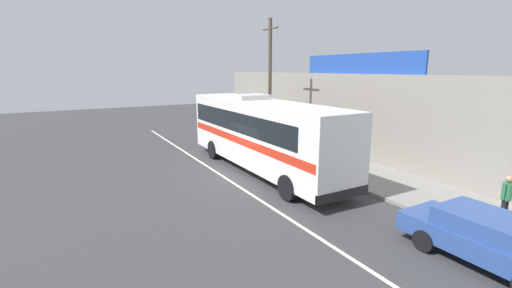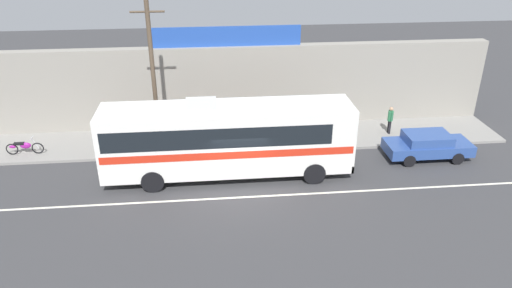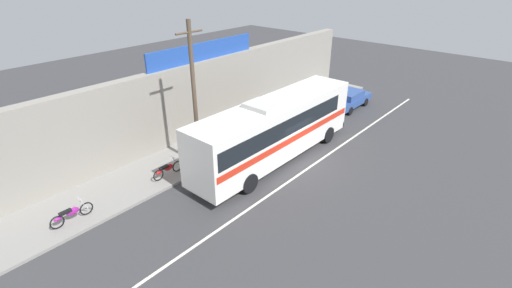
% 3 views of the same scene
% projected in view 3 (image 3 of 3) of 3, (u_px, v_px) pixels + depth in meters
% --- Properties ---
extents(ground_plane, '(70.00, 70.00, 0.00)m').
position_uv_depth(ground_plane, '(297.00, 163.00, 20.96)').
color(ground_plane, '#3A3A3D').
extents(sidewalk_slab, '(30.00, 3.60, 0.14)m').
position_uv_depth(sidewalk_slab, '(233.00, 136.00, 23.98)').
color(sidewalk_slab, gray).
rests_on(sidewalk_slab, ground_plane).
extents(storefront_facade, '(30.00, 0.70, 4.80)m').
position_uv_depth(storefront_facade, '(209.00, 95.00, 24.19)').
color(storefront_facade, gray).
rests_on(storefront_facade, ground_plane).
extents(storefront_billboard, '(8.36, 0.12, 1.10)m').
position_uv_depth(storefront_billboard, '(203.00, 51.00, 22.70)').
color(storefront_billboard, '#234CAD').
rests_on(storefront_billboard, storefront_facade).
extents(road_center_stripe, '(30.00, 0.14, 0.01)m').
position_uv_depth(road_center_stripe, '(309.00, 168.00, 20.49)').
color(road_center_stripe, silver).
rests_on(road_center_stripe, ground_plane).
extents(intercity_bus, '(11.67, 2.59, 3.78)m').
position_uv_depth(intercity_bus, '(275.00, 127.00, 20.40)').
color(intercity_bus, white).
rests_on(intercity_bus, ground_plane).
extents(parked_car, '(4.36, 1.85, 1.37)m').
position_uv_depth(parked_car, '(349.00, 99.00, 28.44)').
color(parked_car, '#2D4C93').
rests_on(parked_car, ground_plane).
extents(utility_pole, '(1.60, 0.22, 7.84)m').
position_uv_depth(utility_pole, '(194.00, 96.00, 18.71)').
color(utility_pole, brown).
rests_on(utility_pole, sidewalk_slab).
extents(motorcycle_orange, '(1.84, 0.56, 0.94)m').
position_uv_depth(motorcycle_orange, '(167.00, 169.00, 19.25)').
color(motorcycle_orange, black).
rests_on(motorcycle_orange, sidewalk_slab).
extents(motorcycle_black, '(1.91, 0.56, 0.94)m').
position_uv_depth(motorcycle_black, '(71.00, 214.00, 15.89)').
color(motorcycle_black, black).
rests_on(motorcycle_black, sidewalk_slab).
extents(pedestrian_far_left, '(0.30, 0.48, 1.58)m').
position_uv_depth(pedestrian_far_left, '(311.00, 90.00, 29.36)').
color(pedestrian_far_left, black).
rests_on(pedestrian_far_left, sidewalk_slab).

